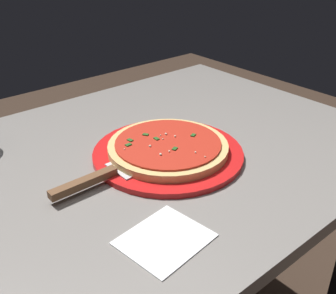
# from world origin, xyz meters

# --- Properties ---
(restaurant_table) EXTENTS (1.03, 0.74, 0.77)m
(restaurant_table) POSITION_xyz_m (0.00, 0.00, 0.61)
(restaurant_table) COLOR black
(restaurant_table) RESTS_ON ground_plane
(serving_plate) EXTENTS (0.30, 0.30, 0.01)m
(serving_plate) POSITION_xyz_m (-0.02, 0.04, 0.77)
(serving_plate) COLOR red
(serving_plate) RESTS_ON restaurant_table
(pizza) EXTENTS (0.24, 0.24, 0.02)m
(pizza) POSITION_xyz_m (-0.02, 0.04, 0.79)
(pizza) COLOR #DBB26B
(pizza) RESTS_ON serving_plate
(pizza_server) EXTENTS (0.22, 0.07, 0.01)m
(pizza_server) POSITION_xyz_m (0.13, 0.04, 0.78)
(pizza_server) COLOR silver
(pizza_server) RESTS_ON serving_plate
(napkin_folded_right) EXTENTS (0.14, 0.12, 0.00)m
(napkin_folded_right) POSITION_xyz_m (0.14, 0.23, 0.77)
(napkin_folded_right) COLOR white
(napkin_folded_right) RESTS_ON restaurant_table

